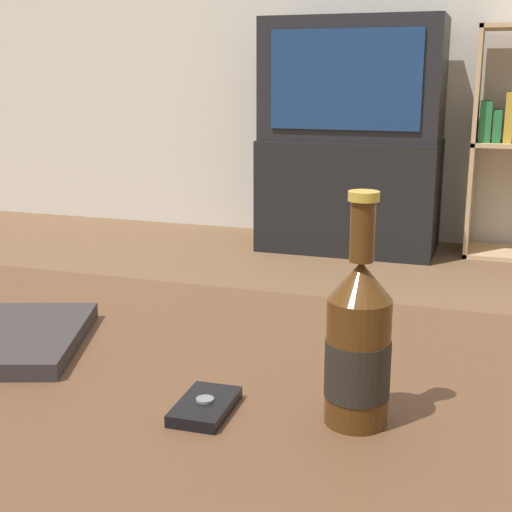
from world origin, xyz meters
TOP-DOWN VIEW (x-y plane):
  - coffee_table at (0.00, 0.00)m, footprint 1.11×0.74m
  - tv_stand at (-0.28, 2.71)m, footprint 0.86×0.47m
  - television at (-0.28, 2.71)m, footprint 0.85×0.42m
  - beer_bottle at (0.27, -0.07)m, footprint 0.07×0.07m
  - cell_phone at (0.10, -0.10)m, footprint 0.06×0.10m
  - table_book at (-0.23, 0.01)m, footprint 0.25×0.29m

SIDE VIEW (x-z plane):
  - tv_stand at x=-0.28m, z-range 0.00..0.55m
  - coffee_table at x=0.00m, z-range 0.17..0.65m
  - cell_phone at x=0.10m, z-range 0.48..0.50m
  - table_book at x=-0.23m, z-range 0.48..0.50m
  - beer_bottle at x=0.27m, z-range 0.44..0.70m
  - television at x=-0.28m, z-range 0.55..1.12m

